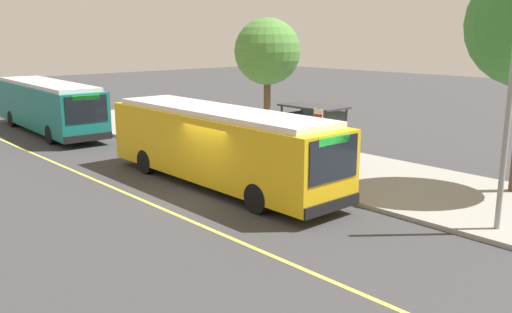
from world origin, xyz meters
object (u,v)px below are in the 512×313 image
object	(u,v)px
transit_bus_second	(48,105)
route_sign_post	(318,135)
transit_bus_main	(218,144)
pedestrian_commuter	(319,153)
waiting_bench	(311,150)

from	to	relation	value
transit_bus_second	route_sign_post	xyz separation A→B (m)	(18.15, 3.09, 0.34)
transit_bus_main	pedestrian_commuter	world-z (taller)	transit_bus_main
transit_bus_second	pedestrian_commuter	world-z (taller)	transit_bus_second
transit_bus_second	route_sign_post	bearing A→B (deg)	9.66
transit_bus_second	pedestrian_commuter	bearing A→B (deg)	11.60
transit_bus_second	pedestrian_commuter	distance (m)	18.11
route_sign_post	transit_bus_second	bearing A→B (deg)	-170.34
waiting_bench	pedestrian_commuter	size ratio (longest dim) A/B	0.95
transit_bus_main	route_sign_post	bearing A→B (deg)	48.53
transit_bus_second	route_sign_post	distance (m)	18.42
transit_bus_main	waiting_bench	xyz separation A→B (m)	(-0.07, 5.24, -0.98)
transit_bus_main	pedestrian_commuter	size ratio (longest dim) A/B	6.75
transit_bus_second	pedestrian_commuter	xyz separation A→B (m)	(17.73, 3.64, -0.50)
transit_bus_main	route_sign_post	xyz separation A→B (m)	(2.49, 2.81, 0.34)
transit_bus_main	transit_bus_second	bearing A→B (deg)	-178.99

